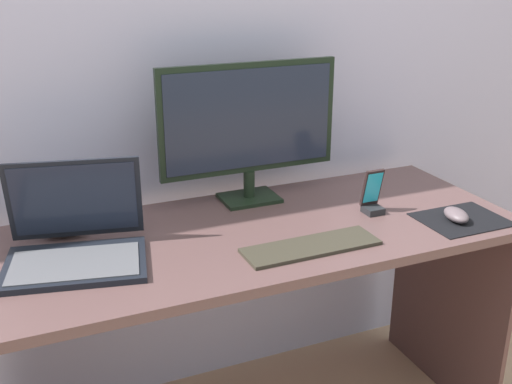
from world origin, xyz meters
The scene contains 9 objects.
wall_back centered at (0.00, 0.41, 1.25)m, with size 6.00×0.04×2.50m, color #A9A3BE.
desk centered at (0.00, 0.00, 0.60)m, with size 1.57×0.62×0.75m.
monitor centered at (0.09, 0.22, 0.99)m, with size 0.58×0.14×0.44m.
laptop centered at (-0.48, 0.01, 0.80)m, with size 0.40×0.35×0.24m.
fishbowl centered at (-0.49, 0.20, 0.83)m, with size 0.17×0.17×0.17m, color silver.
keyboard_external centered at (0.10, -0.17, 0.75)m, with size 0.38×0.12×0.01m, color #2F2A21.
mousepad centered at (0.60, -0.18, 0.75)m, with size 0.25×0.20×0.00m, color black.
mouse centered at (0.58, -0.18, 0.77)m, with size 0.06×0.10×0.04m, color #56484C.
phone_in_dock centered at (0.39, -0.02, 0.79)m, with size 0.06×0.06×0.14m.
Camera 1 is at (-0.62, -1.49, 1.47)m, focal length 43.45 mm.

